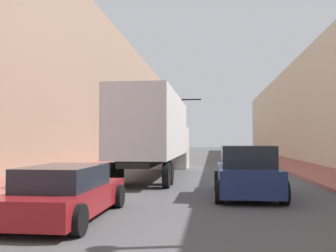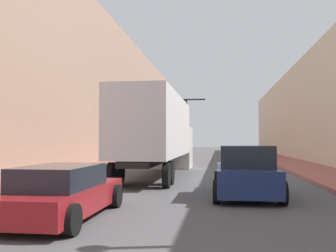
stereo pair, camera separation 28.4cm
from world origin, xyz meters
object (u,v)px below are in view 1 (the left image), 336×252
semi_truck (158,133)px  traffic_signal_gantry (156,116)px  suv_car (246,172)px  sedan_car (67,193)px

semi_truck → traffic_signal_gantry: bearing=98.9°
traffic_signal_gantry → suv_car: bearing=-73.7°
sedan_car → suv_car: suv_car is taller
suv_car → traffic_signal_gantry: size_ratio=0.76×
suv_car → traffic_signal_gantry: 22.79m
semi_truck → traffic_signal_gantry: (-2.27, 14.51, 1.84)m
suv_car → sedan_car: bearing=-137.9°
sedan_car → traffic_signal_gantry: size_ratio=0.75×
sedan_car → traffic_signal_gantry: 26.12m
suv_car → traffic_signal_gantry: bearing=106.3°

